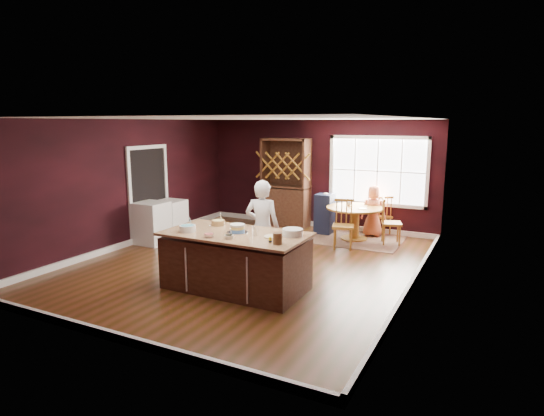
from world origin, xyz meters
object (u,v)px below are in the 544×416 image
at_px(dining_table, 355,216).
at_px(hutch, 286,183).
at_px(seated_woman, 373,211).
at_px(high_chair, 325,213).
at_px(chair_east, 392,221).
at_px(washer, 152,223).
at_px(toddler, 329,200).
at_px(chair_south, 343,224).
at_px(dryer, 171,219).
at_px(chair_north, 382,214).
at_px(baker, 262,228).
at_px(layer_cake, 237,228).
at_px(kitchen_island, 236,262).

distance_m(dining_table, hutch, 2.18).
bearing_deg(seated_woman, high_chair, 8.26).
bearing_deg(chair_east, washer, 97.63).
bearing_deg(washer, toddler, 40.89).
bearing_deg(chair_south, dryer, 177.68).
bearing_deg(washer, chair_north, 36.57).
bearing_deg(baker, hutch, -81.70).
bearing_deg(chair_north, dryer, -5.01).
relative_size(dining_table, high_chair, 1.29).
bearing_deg(toddler, hutch, 169.25).
relative_size(dining_table, washer, 1.40).
bearing_deg(layer_cake, dining_table, 78.94).
distance_m(baker, toddler, 3.43).
bearing_deg(high_chair, kitchen_island, -88.99).
bearing_deg(hutch, high_chair, -16.47).
xyz_separation_m(chair_east, chair_north, (-0.41, 0.87, -0.04)).
bearing_deg(seated_woman, washer, 29.52).
distance_m(dining_table, chair_north, 0.94).
bearing_deg(baker, chair_east, -128.15).
xyz_separation_m(chair_south, hutch, (-2.01, 1.42, 0.59)).
height_order(chair_north, toddler, chair_north).
xyz_separation_m(chair_north, washer, (-4.29, -3.19, -0.01)).
height_order(chair_east, hutch, hutch).
xyz_separation_m(baker, dryer, (-3.14, 1.37, -0.40)).
relative_size(baker, chair_south, 1.59).
xyz_separation_m(layer_cake, chair_north, (1.18, 4.70, -0.52)).
distance_m(layer_cake, hutch, 4.63).
bearing_deg(toddler, dryer, -146.55).
bearing_deg(chair_east, hutch, 59.12).
bearing_deg(kitchen_island, washer, 153.55).
bearing_deg(hutch, baker, -70.72).
distance_m(baker, high_chair, 3.33).
bearing_deg(chair_north, chair_east, 79.84).
bearing_deg(baker, toddler, -100.60).
bearing_deg(hutch, chair_north, 5.77).
distance_m(kitchen_island, high_chair, 4.12).
distance_m(chair_south, toddler, 1.43).
bearing_deg(high_chair, chair_north, 26.48).
bearing_deg(washer, seated_woman, 34.30).
xyz_separation_m(seated_woman, high_chair, (-1.11, -0.26, -0.10)).
bearing_deg(dryer, dining_table, 23.85).
bearing_deg(chair_north, baker, 37.92).
bearing_deg(dining_table, toddler, 154.98).
xyz_separation_m(kitchen_island, chair_south, (0.78, 3.06, 0.09)).
bearing_deg(chair_east, high_chair, 62.26).
distance_m(chair_east, high_chair, 1.67).
distance_m(layer_cake, chair_north, 4.87).
height_order(dining_table, chair_south, chair_south).
relative_size(layer_cake, hutch, 0.15).
distance_m(chair_south, washer, 4.16).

